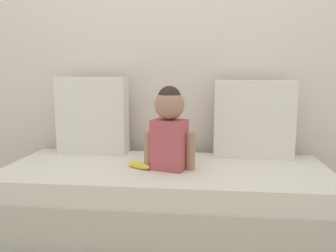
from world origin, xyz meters
name	(u,v)px	position (x,y,z in m)	size (l,w,h in m)	color
ground_plane	(166,225)	(0.00, 0.00, 0.00)	(12.00, 12.00, 0.00)	#B2ADA3
back_wall	(174,22)	(0.00, 0.54, 1.30)	(5.21, 0.10, 2.59)	silver
couch	(166,196)	(0.00, 0.00, 0.19)	(2.01, 0.82, 0.38)	beige
throw_pillow_left	(93,115)	(-0.55, 0.31, 0.64)	(0.48, 0.16, 0.54)	silver
throw_pillow_right	(253,119)	(0.55, 0.31, 0.63)	(0.52, 0.16, 0.52)	silver
toddler	(169,126)	(0.03, -0.05, 0.63)	(0.30, 0.19, 0.49)	#B24C51
banana	(139,165)	(-0.15, -0.06, 0.40)	(0.17, 0.04, 0.04)	yellow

